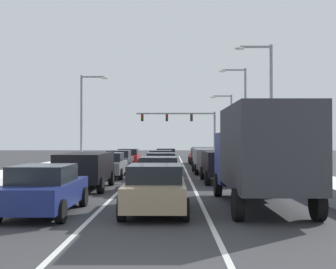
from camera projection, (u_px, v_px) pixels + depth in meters
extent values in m
plane|color=#333335|center=(162.00, 176.00, 28.05)|extent=(140.75, 140.75, 0.00)
cube|color=silver|center=(185.00, 170.00, 33.45)|extent=(0.14, 59.55, 0.01)
cube|color=silver|center=(141.00, 170.00, 33.48)|extent=(0.14, 59.55, 0.01)
cube|color=white|center=(255.00, 166.00, 33.41)|extent=(1.94, 59.55, 0.64)
cube|color=white|center=(72.00, 165.00, 33.52)|extent=(1.87, 59.55, 0.78)
cube|color=navy|center=(247.00, 158.00, 17.47)|extent=(2.35, 2.20, 2.00)
cube|color=#333338|center=(266.00, 147.00, 13.88)|extent=(2.35, 5.00, 2.60)
cylinder|color=black|center=(218.00, 185.00, 17.76)|extent=(0.28, 0.92, 0.92)
cylinder|color=black|center=(273.00, 185.00, 17.75)|extent=(0.28, 0.92, 0.92)
cylinder|color=black|center=(238.00, 204.00, 12.37)|extent=(0.28, 0.92, 0.92)
cylinder|color=black|center=(318.00, 205.00, 12.35)|extent=(0.28, 0.92, 0.92)
cube|color=black|center=(222.00, 163.00, 23.71)|extent=(1.95, 4.90, 1.25)
cube|color=black|center=(228.00, 160.00, 21.31)|extent=(1.56, 0.06, 0.55)
cube|color=red|center=(212.00, 167.00, 21.32)|extent=(0.20, 0.08, 0.28)
cube|color=red|center=(244.00, 168.00, 21.30)|extent=(0.20, 0.08, 0.28)
cylinder|color=black|center=(203.00, 173.00, 25.41)|extent=(0.25, 0.74, 0.74)
cylinder|color=black|center=(236.00, 173.00, 25.40)|extent=(0.25, 0.74, 0.74)
cylinder|color=black|center=(207.00, 178.00, 22.01)|extent=(0.25, 0.74, 0.74)
cylinder|color=black|center=(245.00, 178.00, 22.00)|extent=(0.25, 0.74, 0.74)
cube|color=slate|center=(209.00, 158.00, 30.18)|extent=(1.95, 4.90, 1.25)
cube|color=black|center=(212.00, 155.00, 27.77)|extent=(1.56, 0.06, 0.55)
cube|color=red|center=(200.00, 161.00, 27.78)|extent=(0.20, 0.08, 0.28)
cube|color=red|center=(224.00, 161.00, 27.77)|extent=(0.20, 0.08, 0.28)
cylinder|color=black|center=(194.00, 166.00, 31.88)|extent=(0.25, 0.74, 0.74)
cylinder|color=black|center=(220.00, 166.00, 31.86)|extent=(0.25, 0.74, 0.74)
cylinder|color=black|center=(196.00, 169.00, 28.48)|extent=(0.25, 0.74, 0.74)
cylinder|color=black|center=(226.00, 169.00, 28.46)|extent=(0.25, 0.74, 0.74)
cube|color=#38383D|center=(205.00, 155.00, 36.45)|extent=(1.95, 4.90, 1.25)
cube|color=black|center=(207.00, 152.00, 34.04)|extent=(1.56, 0.06, 0.55)
cube|color=red|center=(197.00, 157.00, 34.05)|extent=(0.20, 0.08, 0.28)
cube|color=red|center=(218.00, 157.00, 34.04)|extent=(0.20, 0.08, 0.28)
cylinder|color=black|center=(193.00, 162.00, 38.15)|extent=(0.25, 0.74, 0.74)
cylinder|color=black|center=(215.00, 162.00, 38.13)|extent=(0.25, 0.74, 0.74)
cylinder|color=black|center=(195.00, 164.00, 34.75)|extent=(0.25, 0.74, 0.74)
cylinder|color=black|center=(219.00, 164.00, 34.73)|extent=(0.25, 0.74, 0.74)
cube|color=maroon|center=(199.00, 157.00, 42.27)|extent=(1.82, 4.50, 0.70)
cube|color=black|center=(199.00, 151.00, 42.13)|extent=(1.64, 2.20, 0.55)
cube|color=red|center=(193.00, 157.00, 40.08)|extent=(0.24, 0.08, 0.14)
cube|color=red|center=(208.00, 157.00, 40.07)|extent=(0.24, 0.08, 0.14)
cylinder|color=black|center=(189.00, 160.00, 43.83)|extent=(0.22, 0.66, 0.66)
cylinder|color=black|center=(207.00, 160.00, 43.81)|extent=(0.22, 0.66, 0.66)
cylinder|color=black|center=(191.00, 161.00, 40.73)|extent=(0.22, 0.66, 0.66)
cylinder|color=black|center=(210.00, 161.00, 40.71)|extent=(0.22, 0.66, 0.66)
cube|color=#937F60|center=(155.00, 192.00, 13.81)|extent=(1.82, 4.50, 0.70)
cube|color=black|center=(155.00, 173.00, 13.67)|extent=(1.64, 2.20, 0.55)
cube|color=red|center=(126.00, 198.00, 11.62)|extent=(0.24, 0.08, 0.14)
cube|color=red|center=(179.00, 198.00, 11.61)|extent=(0.24, 0.08, 0.14)
cylinder|color=black|center=(132.00, 196.00, 15.36)|extent=(0.22, 0.66, 0.66)
cylinder|color=black|center=(182.00, 196.00, 15.35)|extent=(0.22, 0.66, 0.66)
cylinder|color=black|center=(122.00, 210.00, 12.26)|extent=(0.22, 0.66, 0.66)
cylinder|color=black|center=(185.00, 210.00, 12.25)|extent=(0.22, 0.66, 0.66)
cube|color=#B7BABF|center=(159.00, 176.00, 20.19)|extent=(1.82, 4.50, 0.70)
cube|color=black|center=(159.00, 163.00, 20.05)|extent=(1.64, 2.20, 0.55)
cube|color=red|center=(140.00, 177.00, 18.00)|extent=(0.24, 0.08, 0.14)
cube|color=red|center=(174.00, 177.00, 17.98)|extent=(0.24, 0.08, 0.14)
cylinder|color=black|center=(142.00, 179.00, 21.74)|extent=(0.22, 0.66, 0.66)
cylinder|color=black|center=(178.00, 179.00, 21.73)|extent=(0.22, 0.66, 0.66)
cylinder|color=black|center=(137.00, 186.00, 18.64)|extent=(0.22, 0.66, 0.66)
cylinder|color=black|center=(179.00, 186.00, 18.63)|extent=(0.22, 0.66, 0.66)
cube|color=maroon|center=(161.00, 167.00, 26.45)|extent=(1.82, 4.50, 0.70)
cube|color=black|center=(161.00, 157.00, 26.31)|extent=(1.64, 2.20, 0.55)
cube|color=red|center=(148.00, 168.00, 24.26)|extent=(0.24, 0.08, 0.14)
cube|color=red|center=(173.00, 168.00, 24.25)|extent=(0.24, 0.08, 0.14)
cylinder|color=black|center=(148.00, 171.00, 28.00)|extent=(0.22, 0.66, 0.66)
cylinder|color=black|center=(176.00, 171.00, 27.99)|extent=(0.22, 0.66, 0.66)
cylinder|color=black|center=(145.00, 174.00, 24.90)|extent=(0.22, 0.66, 0.66)
cylinder|color=black|center=(176.00, 174.00, 24.89)|extent=(0.22, 0.66, 0.66)
cube|color=silver|center=(161.00, 162.00, 33.22)|extent=(1.82, 4.50, 0.70)
cube|color=black|center=(161.00, 154.00, 33.08)|extent=(1.64, 2.20, 0.55)
cube|color=red|center=(150.00, 162.00, 31.02)|extent=(0.24, 0.08, 0.14)
cube|color=red|center=(170.00, 162.00, 31.01)|extent=(0.24, 0.08, 0.14)
cylinder|color=black|center=(150.00, 165.00, 34.77)|extent=(0.22, 0.66, 0.66)
cylinder|color=black|center=(173.00, 165.00, 34.76)|extent=(0.22, 0.66, 0.66)
cylinder|color=black|center=(148.00, 167.00, 31.67)|extent=(0.22, 0.66, 0.66)
cylinder|color=black|center=(173.00, 167.00, 31.66)|extent=(0.22, 0.66, 0.66)
cube|color=#1E5633|center=(166.00, 158.00, 40.04)|extent=(1.82, 4.50, 0.70)
cube|color=black|center=(166.00, 152.00, 39.90)|extent=(1.64, 2.20, 0.55)
cube|color=red|center=(158.00, 158.00, 37.85)|extent=(0.24, 0.08, 0.14)
cube|color=red|center=(174.00, 158.00, 37.84)|extent=(0.24, 0.08, 0.14)
cylinder|color=black|center=(157.00, 161.00, 41.59)|extent=(0.22, 0.66, 0.66)
cylinder|color=black|center=(176.00, 161.00, 41.58)|extent=(0.22, 0.66, 0.66)
cylinder|color=black|center=(156.00, 162.00, 38.50)|extent=(0.22, 0.66, 0.66)
cylinder|color=black|center=(176.00, 162.00, 38.48)|extent=(0.22, 0.66, 0.66)
cube|color=navy|center=(45.00, 193.00, 13.55)|extent=(1.82, 4.50, 0.70)
cube|color=black|center=(43.00, 174.00, 13.41)|extent=(1.64, 2.20, 0.55)
cube|color=red|center=(47.00, 199.00, 11.35)|extent=(0.24, 0.08, 0.14)
cylinder|color=black|center=(32.00, 197.00, 15.11)|extent=(0.22, 0.66, 0.66)
cylinder|color=black|center=(84.00, 197.00, 15.09)|extent=(0.22, 0.66, 0.66)
cylinder|color=black|center=(61.00, 211.00, 11.99)|extent=(0.22, 0.66, 0.66)
cube|color=black|center=(86.00, 167.00, 20.39)|extent=(1.95, 4.90, 1.25)
cube|color=black|center=(75.00, 163.00, 17.99)|extent=(1.56, 0.06, 0.55)
cube|color=red|center=(56.00, 173.00, 18.00)|extent=(0.20, 0.08, 0.28)
cube|color=red|center=(94.00, 173.00, 17.99)|extent=(0.20, 0.08, 0.28)
cylinder|color=black|center=(74.00, 178.00, 22.09)|extent=(0.25, 0.74, 0.74)
cylinder|color=black|center=(111.00, 178.00, 22.08)|extent=(0.25, 0.74, 0.74)
cylinder|color=black|center=(56.00, 185.00, 18.69)|extent=(0.25, 0.74, 0.74)
cylinder|color=black|center=(101.00, 185.00, 18.68)|extent=(0.25, 0.74, 0.74)
cube|color=slate|center=(109.00, 167.00, 26.79)|extent=(1.82, 4.50, 0.70)
cube|color=black|center=(109.00, 157.00, 26.64)|extent=(1.64, 2.20, 0.55)
cube|color=red|center=(91.00, 167.00, 24.59)|extent=(0.24, 0.08, 0.14)
cube|color=red|center=(116.00, 167.00, 24.58)|extent=(0.24, 0.08, 0.14)
cylinder|color=black|center=(99.00, 170.00, 28.34)|extent=(0.22, 0.66, 0.66)
cylinder|color=black|center=(126.00, 170.00, 28.33)|extent=(0.22, 0.66, 0.66)
cylinder|color=black|center=(90.00, 174.00, 25.24)|extent=(0.22, 0.66, 0.66)
cylinder|color=black|center=(121.00, 174.00, 25.23)|extent=(0.22, 0.66, 0.66)
cube|color=#38383D|center=(119.00, 162.00, 33.15)|extent=(1.82, 4.50, 0.70)
cube|color=black|center=(119.00, 154.00, 33.01)|extent=(1.64, 2.20, 0.55)
cube|color=red|center=(106.00, 162.00, 30.96)|extent=(0.24, 0.08, 0.14)
cube|color=red|center=(125.00, 162.00, 30.95)|extent=(0.24, 0.08, 0.14)
cylinder|color=black|center=(110.00, 165.00, 34.70)|extent=(0.22, 0.66, 0.66)
cylinder|color=black|center=(133.00, 165.00, 34.69)|extent=(0.22, 0.66, 0.66)
cylinder|color=black|center=(104.00, 167.00, 31.60)|extent=(0.22, 0.66, 0.66)
cylinder|color=black|center=(129.00, 167.00, 31.59)|extent=(0.22, 0.66, 0.66)
cube|color=maroon|center=(129.00, 159.00, 38.84)|extent=(1.82, 4.50, 0.70)
cube|color=black|center=(128.00, 152.00, 38.70)|extent=(1.64, 2.20, 0.55)
cube|color=red|center=(118.00, 158.00, 36.65)|extent=(0.24, 0.08, 0.14)
cube|color=red|center=(134.00, 158.00, 36.64)|extent=(0.24, 0.08, 0.14)
cylinder|color=black|center=(121.00, 161.00, 40.39)|extent=(0.22, 0.66, 0.66)
cylinder|color=black|center=(140.00, 161.00, 40.38)|extent=(0.22, 0.66, 0.66)
cylinder|color=black|center=(116.00, 163.00, 37.29)|extent=(0.22, 0.66, 0.66)
cylinder|color=black|center=(137.00, 163.00, 37.28)|extent=(0.22, 0.66, 0.66)
cylinder|color=slate|center=(215.00, 134.00, 60.51)|extent=(0.28, 0.28, 6.20)
cube|color=slate|center=(176.00, 114.00, 60.59)|extent=(10.80, 0.20, 0.20)
cube|color=black|center=(191.00, 118.00, 60.57)|extent=(0.34, 0.34, 0.95)
sphere|color=red|center=(192.00, 116.00, 60.39)|extent=(0.22, 0.22, 0.22)
sphere|color=#593F0C|center=(192.00, 118.00, 60.38)|extent=(0.22, 0.22, 0.22)
sphere|color=#0C3819|center=(192.00, 120.00, 60.38)|extent=(0.22, 0.22, 0.22)
cube|color=black|center=(167.00, 118.00, 60.60)|extent=(0.34, 0.34, 0.95)
sphere|color=red|center=(167.00, 116.00, 60.41)|extent=(0.22, 0.22, 0.22)
sphere|color=#593F0C|center=(167.00, 118.00, 60.41)|extent=(0.22, 0.22, 0.22)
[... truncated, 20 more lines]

